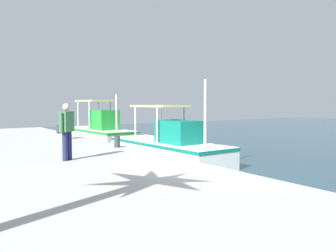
{
  "coord_description": "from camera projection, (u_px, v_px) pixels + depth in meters",
  "views": [
    {
      "loc": [
        7.09,
        -6.21,
        2.48
      ],
      "look_at": [
        -5.47,
        2.33,
        1.48
      ],
      "focal_mm": 36.86,
      "sensor_mm": 36.0,
      "label": 1
    }
  ],
  "objects": [
    {
      "name": "fishing_boat_nearest",
      "position": [
        99.0,
        133.0,
        20.69
      ],
      "size": [
        6.14,
        2.37,
        2.97
      ],
      "color": "silver",
      "rests_on": "ground"
    },
    {
      "name": "fisherman_standing",
      "position": [
        67.0,
        129.0,
        10.14
      ],
      "size": [
        0.44,
        0.52,
        1.68
      ],
      "color": "#1E234C",
      "rests_on": "quay_pier"
    },
    {
      "name": "fishing_boat_second",
      "position": [
        168.0,
        147.0,
        14.61
      ],
      "size": [
        6.48,
        2.26,
        3.36
      ],
      "color": "white",
      "rests_on": "ground"
    },
    {
      "name": "pelican",
      "position": [
        66.0,
        130.0,
        16.29
      ],
      "size": [
        0.94,
        0.64,
        0.82
      ],
      "color": "tan",
      "rests_on": "quay_pier"
    },
    {
      "name": "mooring_bollard_second",
      "position": [
        117.0,
        142.0,
        13.18
      ],
      "size": [
        0.22,
        0.22,
        0.44
      ],
      "primitive_type": "cylinder",
      "color": "#333338",
      "rests_on": "quay_pier"
    },
    {
      "name": "mooring_bollard_nearest",
      "position": [
        59.0,
        129.0,
        19.32
      ],
      "size": [
        0.26,
        0.26,
        0.48
      ],
      "primitive_type": "cylinder",
      "color": "#333338",
      "rests_on": "quay_pier"
    },
    {
      "name": "quay_pier",
      "position": [
        14.0,
        211.0,
        6.66
      ],
      "size": [
        36.0,
        10.0,
        0.8
      ],
      "primitive_type": "cube",
      "color": "#B2B2AD",
      "rests_on": "ground"
    }
  ]
}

